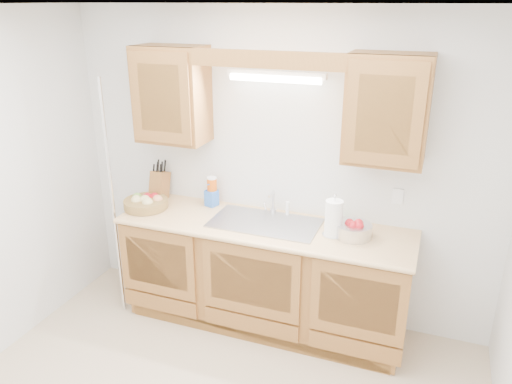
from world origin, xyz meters
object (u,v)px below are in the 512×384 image
at_px(fruit_basket, 146,202).
at_px(apple_bowl, 354,230).
at_px(paper_towel, 334,219).
at_px(knife_block, 160,185).

xyz_separation_m(fruit_basket, apple_bowl, (1.72, 0.06, 0.01)).
height_order(paper_towel, apple_bowl, paper_towel).
bearing_deg(knife_block, paper_towel, -5.47).
bearing_deg(paper_towel, apple_bowl, 11.11).
distance_m(fruit_basket, apple_bowl, 1.72).
height_order(fruit_basket, paper_towel, paper_towel).
bearing_deg(knife_block, apple_bowl, -3.92).
bearing_deg(fruit_basket, apple_bowl, 1.94).
relative_size(knife_block, paper_towel, 1.08).
xyz_separation_m(fruit_basket, paper_towel, (1.57, 0.03, 0.09)).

